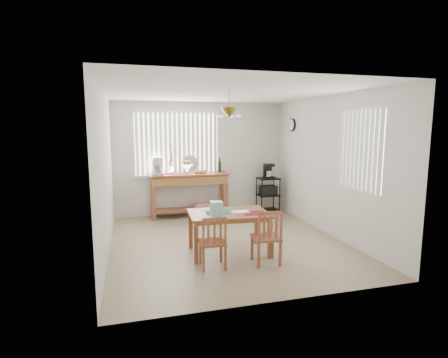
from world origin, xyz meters
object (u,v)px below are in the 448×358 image
object	(u,v)px
cart_items	(268,171)
chair_right	(267,237)
dining_table	(229,217)
wire_cart	(268,192)
chair_left	(213,242)
sideboard	(190,184)

from	to	relation	value
cart_items	chair_right	size ratio (longest dim) A/B	0.41
cart_items	dining_table	distance (m)	2.99
cart_items	wire_cart	bearing A→B (deg)	-90.00
wire_cart	chair_right	bearing A→B (deg)	-112.61
cart_items	dining_table	xyz separation A→B (m)	(-1.68, -2.44, -0.40)
chair_left	chair_right	distance (m)	0.81
wire_cart	chair_left	world-z (taller)	wire_cart
chair_right	chair_left	bearing A→B (deg)	176.01
dining_table	chair_right	xyz separation A→B (m)	(0.42, -0.60, -0.19)
chair_right	sideboard	bearing A→B (deg)	100.93
chair_left	cart_items	bearing A→B (deg)	55.26
wire_cart	chair_left	xyz separation A→B (m)	(-2.07, -2.97, -0.12)
cart_items	dining_table	bearing A→B (deg)	-124.51
sideboard	dining_table	xyz separation A→B (m)	(0.19, -2.53, -0.15)
wire_cart	chair_left	size ratio (longest dim) A/B	1.06
wire_cart	chair_right	xyz separation A→B (m)	(-1.26, -3.03, -0.09)
sideboard	chair_left	world-z (taller)	sideboard
sideboard	dining_table	world-z (taller)	sideboard
cart_items	sideboard	bearing A→B (deg)	177.14
cart_items	chair_left	xyz separation A→B (m)	(-2.07, -2.98, -0.61)
wire_cart	cart_items	xyz separation A→B (m)	(0.00, 0.01, 0.49)
dining_table	chair_right	distance (m)	0.75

